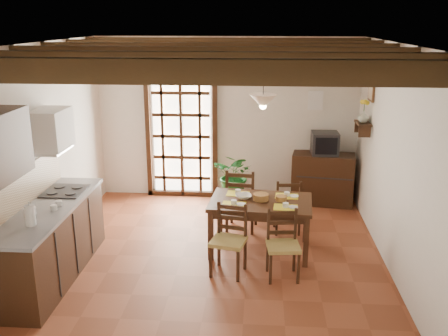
# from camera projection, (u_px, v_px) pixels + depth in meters

# --- Properties ---
(ground_plane) EXTENTS (5.00, 5.00, 0.00)m
(ground_plane) POSITION_uv_depth(u_px,v_px,m) (214.00, 258.00, 6.68)
(ground_plane) COLOR brown
(room_shell) EXTENTS (4.52, 5.02, 2.81)m
(room_shell) POSITION_uv_depth(u_px,v_px,m) (214.00, 126.00, 6.15)
(room_shell) COLOR silver
(room_shell) RESTS_ON ground_plane
(ceiling_beams) EXTENTS (4.50, 4.34, 0.20)m
(ceiling_beams) POSITION_uv_depth(u_px,v_px,m) (213.00, 53.00, 5.90)
(ceiling_beams) COLOR black
(ceiling_beams) RESTS_ON room_shell
(french_door) EXTENTS (1.26, 0.11, 2.32)m
(french_door) POSITION_uv_depth(u_px,v_px,m) (181.00, 132.00, 8.73)
(french_door) COLOR white
(french_door) RESTS_ON ground_plane
(kitchen_counter) EXTENTS (0.64, 2.25, 1.38)m
(kitchen_counter) POSITION_uv_depth(u_px,v_px,m) (51.00, 241.00, 6.11)
(kitchen_counter) COLOR black
(kitchen_counter) RESTS_ON ground_plane
(range_hood) EXTENTS (0.38, 0.60, 0.54)m
(range_hood) POSITION_uv_depth(u_px,v_px,m) (51.00, 130.00, 6.28)
(range_hood) COLOR white
(range_hood) RESTS_ON room_shell
(counter_items) EXTENTS (0.50, 1.43, 0.25)m
(counter_items) POSITION_uv_depth(u_px,v_px,m) (50.00, 201.00, 6.05)
(counter_items) COLOR black
(counter_items) RESTS_ON kitchen_counter
(dining_table) EXTENTS (1.42, 0.98, 0.74)m
(dining_table) POSITION_uv_depth(u_px,v_px,m) (261.00, 207.00, 6.73)
(dining_table) COLOR #3C2213
(dining_table) RESTS_ON ground_plane
(chair_near_left) EXTENTS (0.49, 0.47, 0.88)m
(chair_near_left) POSITION_uv_depth(u_px,v_px,m) (229.00, 253.00, 6.23)
(chair_near_left) COLOR #A68E46
(chair_near_left) RESTS_ON ground_plane
(chair_near_right) EXTENTS (0.43, 0.41, 0.85)m
(chair_near_right) POSITION_uv_depth(u_px,v_px,m) (283.00, 257.00, 6.13)
(chair_near_right) COLOR #A68E46
(chair_near_right) RESTS_ON ground_plane
(chair_far_left) EXTENTS (0.50, 0.49, 0.97)m
(chair_far_left) POSITION_uv_depth(u_px,v_px,m) (242.00, 210.00, 7.53)
(chair_far_left) COLOR #A68E46
(chair_far_left) RESTS_ON ground_plane
(chair_far_right) EXTENTS (0.42, 0.40, 0.84)m
(chair_far_right) POSITION_uv_depth(u_px,v_px,m) (287.00, 215.00, 7.45)
(chair_far_right) COLOR #A68E46
(chair_far_right) RESTS_ON ground_plane
(table_setting) EXTENTS (0.99, 0.66, 0.09)m
(table_setting) POSITION_uv_depth(u_px,v_px,m) (261.00, 200.00, 6.70)
(table_setting) COLOR yellow
(table_setting) RESTS_ON dining_table
(table_bowl) EXTENTS (0.25, 0.25, 0.05)m
(table_bowl) POSITION_uv_depth(u_px,v_px,m) (243.00, 196.00, 6.78)
(table_bowl) COLOR white
(table_bowl) RESTS_ON dining_table
(sideboard) EXTENTS (1.09, 0.61, 0.88)m
(sideboard) POSITION_uv_depth(u_px,v_px,m) (323.00, 179.00, 8.56)
(sideboard) COLOR black
(sideboard) RESTS_ON ground_plane
(crt_tv) EXTENTS (0.44, 0.41, 0.38)m
(crt_tv) POSITION_uv_depth(u_px,v_px,m) (325.00, 143.00, 8.37)
(crt_tv) COLOR black
(crt_tv) RESTS_ON sideboard
(fuse_box) EXTENTS (0.25, 0.03, 0.32)m
(fuse_box) POSITION_uv_depth(u_px,v_px,m) (316.00, 100.00, 8.43)
(fuse_box) COLOR white
(fuse_box) RESTS_ON room_shell
(plant_pot) EXTENTS (0.35, 0.35, 0.21)m
(plant_pot) POSITION_uv_depth(u_px,v_px,m) (235.00, 200.00, 8.49)
(plant_pot) COLOR maroon
(plant_pot) RESTS_ON ground_plane
(potted_plant) EXTENTS (2.24, 2.11, 1.99)m
(potted_plant) POSITION_uv_depth(u_px,v_px,m) (236.00, 175.00, 8.35)
(potted_plant) COLOR #144C19
(potted_plant) RESTS_ON ground_plane
(wall_shelf) EXTENTS (0.20, 0.42, 0.20)m
(wall_shelf) POSITION_uv_depth(u_px,v_px,m) (363.00, 126.00, 7.62)
(wall_shelf) COLOR black
(wall_shelf) RESTS_ON room_shell
(shelf_vase) EXTENTS (0.15, 0.15, 0.15)m
(shelf_vase) POSITION_uv_depth(u_px,v_px,m) (364.00, 117.00, 7.58)
(shelf_vase) COLOR #B2BFB2
(shelf_vase) RESTS_ON wall_shelf
(shelf_flowers) EXTENTS (0.14, 0.14, 0.36)m
(shelf_flowers) POSITION_uv_depth(u_px,v_px,m) (365.00, 103.00, 7.52)
(shelf_flowers) COLOR yellow
(shelf_flowers) RESTS_ON shelf_vase
(framed_picture) EXTENTS (0.03, 0.32, 0.32)m
(framed_picture) POSITION_uv_depth(u_px,v_px,m) (371.00, 90.00, 7.46)
(framed_picture) COLOR brown
(framed_picture) RESTS_ON room_shell
(pendant_lamp) EXTENTS (0.36, 0.36, 0.84)m
(pendant_lamp) POSITION_uv_depth(u_px,v_px,m) (263.00, 100.00, 6.41)
(pendant_lamp) COLOR black
(pendant_lamp) RESTS_ON room_shell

